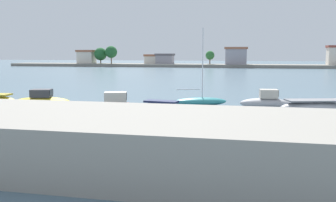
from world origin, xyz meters
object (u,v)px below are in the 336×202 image
(moored_boat_3, at_px, (112,104))
(moored_boat_6, at_px, (266,102))
(moored_boat_4, at_px, (161,106))
(mooring_buoy_1, at_px, (33,99))
(moored_boat_2, at_px, (41,101))
(moored_boat_5, at_px, (200,101))
(mooring_buoy_0, at_px, (122,113))
(moored_boat_7, at_px, (314,107))

(moored_boat_3, relative_size, moored_boat_6, 1.21)
(moored_boat_6, bearing_deg, moored_boat_4, -165.67)
(moored_boat_3, distance_m, mooring_buoy_1, 10.90)
(moored_boat_2, xyz_separation_m, moored_boat_6, (19.77, 3.22, 0.02))
(moored_boat_4, distance_m, moored_boat_5, 4.64)
(moored_boat_2, relative_size, mooring_buoy_1, 16.13)
(moored_boat_2, relative_size, mooring_buoy_0, 13.55)
(moored_boat_7, relative_size, mooring_buoy_1, 16.83)
(moored_boat_4, relative_size, moored_boat_7, 0.64)
(moored_boat_7, xyz_separation_m, mooring_buoy_1, (-26.60, 2.74, -0.41))
(mooring_buoy_1, bearing_deg, moored_boat_6, -1.29)
(moored_boat_4, bearing_deg, moored_boat_7, 12.91)
(moored_boat_4, distance_m, mooring_buoy_0, 3.66)
(moored_boat_4, bearing_deg, moored_boat_2, -169.48)
(moored_boat_2, xyz_separation_m, moored_boat_4, (11.04, 0.23, -0.16))
(moored_boat_3, relative_size, moored_boat_7, 0.95)
(moored_boat_6, relative_size, mooring_buoy_0, 11.08)
(mooring_buoy_0, bearing_deg, mooring_buoy_1, 152.57)
(moored_boat_5, bearing_deg, mooring_buoy_1, 162.11)
(moored_boat_6, distance_m, mooring_buoy_1, 23.04)
(moored_boat_4, bearing_deg, moored_boat_5, 61.08)
(moored_boat_2, xyz_separation_m, moored_boat_7, (23.34, 1.00, -0.00))
(moored_boat_2, bearing_deg, moored_boat_5, 0.87)
(moored_boat_6, height_order, mooring_buoy_1, moored_boat_6)
(moored_boat_7, distance_m, mooring_buoy_1, 26.74)
(moored_boat_2, relative_size, moored_boat_3, 1.01)
(moored_boat_3, xyz_separation_m, moored_boat_6, (12.92, 3.53, 0.06))
(moored_boat_3, height_order, moored_boat_5, moored_boat_5)
(moored_boat_7, bearing_deg, moored_boat_6, 133.67)
(moored_boat_4, distance_m, moored_boat_7, 12.33)
(moored_boat_7, height_order, mooring_buoy_0, moored_boat_7)
(moored_boat_4, height_order, mooring_buoy_1, moored_boat_4)
(moored_boat_3, height_order, moored_boat_7, moored_boat_3)
(moored_boat_4, bearing_deg, mooring_buoy_0, -126.21)
(moored_boat_2, xyz_separation_m, mooring_buoy_1, (-3.26, 3.74, -0.42))
(moored_boat_2, distance_m, moored_boat_7, 23.36)
(moored_boat_2, relative_size, moored_boat_4, 1.49)
(mooring_buoy_1, bearing_deg, mooring_buoy_0, -27.43)
(moored_boat_2, height_order, moored_boat_3, moored_boat_2)
(moored_boat_5, relative_size, moored_boat_7, 1.24)
(mooring_buoy_0, distance_m, mooring_buoy_1, 13.17)
(moored_boat_3, distance_m, moored_boat_4, 4.22)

